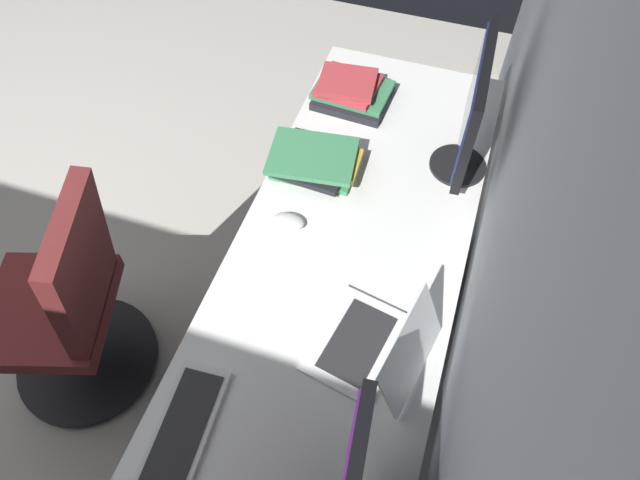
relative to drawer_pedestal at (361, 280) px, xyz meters
name	(u,v)px	position (x,y,z in m)	size (l,w,h in m)	color
wall_back	(530,267)	(0.44, 0.41, 0.95)	(4.59, 0.10, 2.60)	#8C939E
desk	(335,295)	(0.28, -0.03, 0.32)	(2.25, 0.73, 0.73)	white
drawer_pedestal	(361,280)	(0.00, 0.00, 0.00)	(0.40, 0.51, 0.69)	white
monitor_secondary	(472,111)	(-0.33, 0.24, 0.64)	(0.46, 0.20, 0.46)	black
laptop_leftmost	(378,345)	(0.45, 0.15, 0.43)	(0.35, 0.36, 0.21)	white
keyboard_main	(178,442)	(0.85, -0.27, 0.39)	(0.43, 0.17, 0.02)	silver
mouse_main	(289,221)	(0.10, -0.24, 0.40)	(0.06, 0.10, 0.03)	silver
book_stack_near	(351,91)	(-0.55, -0.22, 0.43)	(0.24, 0.30, 0.10)	black
book_stack_far	(315,161)	(-0.16, -0.24, 0.43)	(0.27, 0.32, 0.09)	#3D8456
office_chair	(70,312)	(0.51, -0.92, 0.11)	(0.56, 0.60, 0.97)	maroon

